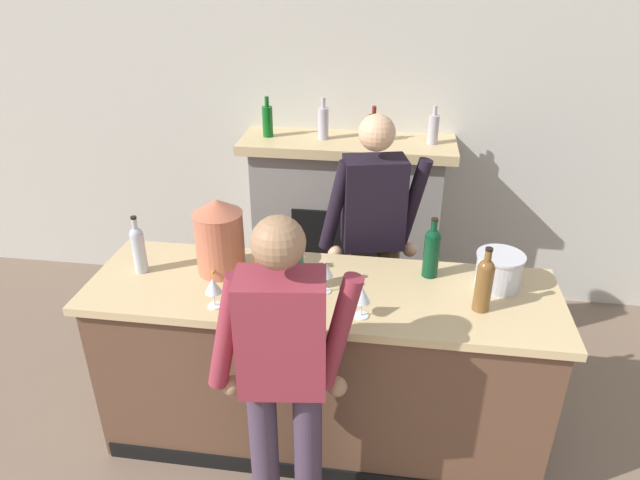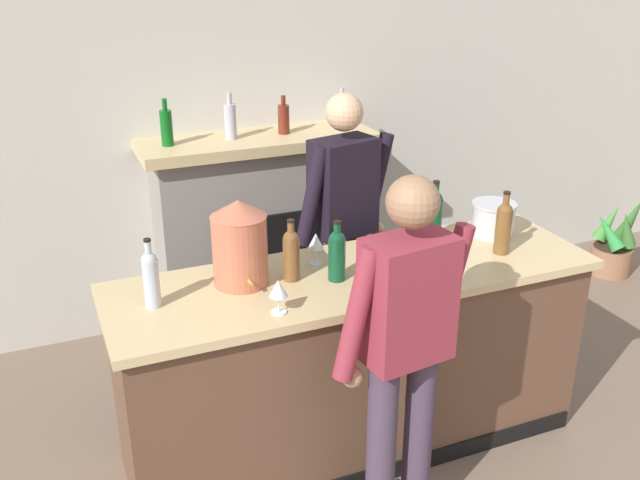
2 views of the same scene
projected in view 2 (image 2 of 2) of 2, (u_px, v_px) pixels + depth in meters
The scene contains 17 objects.
wall_back_panel at pixel (268, 121), 4.86m from camera, with size 12.00×0.07×2.75m.
bar_counter at pixel (355, 361), 3.67m from camera, with size 2.43×0.73×1.02m.
fireplace_stone at pixel (260, 231), 4.85m from camera, with size 1.53×0.52×1.65m.
potted_plant_corner at pixel (615, 244), 5.74m from camera, with size 0.40×0.35×0.69m.
person_customer at pixel (404, 351), 2.95m from camera, with size 0.65×0.34×1.71m.
person_bartender at pixel (343, 228), 4.12m from camera, with size 0.65×0.37×1.76m.
copper_dispenser at pixel (240, 242), 3.28m from camera, with size 0.26×0.30×0.42m.
ice_bucket_steel at pixel (493, 219), 3.88m from camera, with size 0.24×0.24×0.18m.
wine_bottle_merlot_tall at pixel (434, 214), 3.79m from camera, with size 0.08×0.08×0.33m.
wine_bottle_chardonnay_pale at pixel (337, 253), 3.35m from camera, with size 0.08×0.08×0.30m.
wine_bottle_riesling_slim at pixel (151, 277), 3.10m from camera, with size 0.07×0.07×0.32m.
wine_bottle_rose_blush at pixel (504, 226), 3.63m from camera, with size 0.08×0.08×0.33m.
wine_bottle_cabernet_heavy at pixel (291, 253), 3.35m from camera, with size 0.08×0.08×0.31m.
wine_glass_near_bucket at pixel (316, 242), 3.52m from camera, with size 0.08×0.08×0.16m.
wine_glass_front_right at pixel (420, 260), 3.32m from camera, with size 0.09×0.09×0.17m.
wine_glass_front_left at pixel (278, 290), 3.05m from camera, with size 0.08×0.08×0.16m.
wine_glass_mid_counter at pixel (365, 249), 3.40m from camera, with size 0.08×0.08×0.18m.
Camera 2 is at (-1.52, -0.25, 2.52)m, focal length 40.00 mm.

